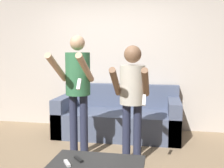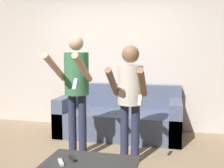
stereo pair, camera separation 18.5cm
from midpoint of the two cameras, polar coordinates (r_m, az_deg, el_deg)
name	(u,v)px [view 2 (the right image)]	position (r m, az deg, el deg)	size (l,w,h in m)	color
ground_plane	(84,162)	(3.69, -4.68, -16.58)	(14.00, 14.00, 0.00)	#937A5B
wall_back	(113,58)	(5.08, 1.27, 5.62)	(6.40, 0.06, 2.70)	beige
couch	(119,119)	(4.70, 2.76, -7.54)	(2.14, 0.93, 0.87)	#4C5670
person_standing_left	(76,82)	(3.57, -6.35, 0.37)	(0.45, 0.75, 1.69)	#282D47
person_standing_right	(130,91)	(3.41, 5.49, -1.56)	(0.45, 0.68, 1.56)	#282D47
coffee_table	(91,165)	(2.83, -2.67, -17.21)	(0.96, 0.53, 0.35)	#2D2D2D
remote_near	(61,162)	(2.80, -9.16, -16.50)	(0.12, 0.14, 0.02)	white
remote_far	(73,158)	(2.87, -6.66, -15.81)	(0.13, 0.13, 0.02)	black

